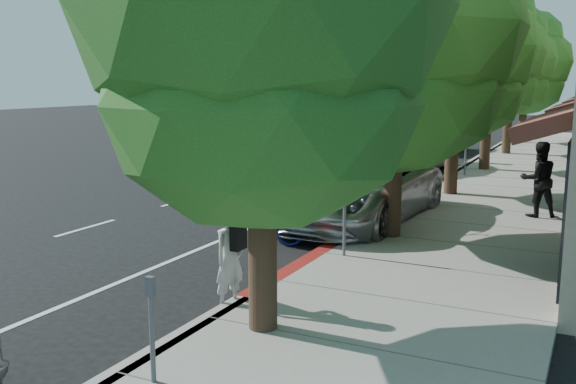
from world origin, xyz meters
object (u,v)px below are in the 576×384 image
Objects in this scene: street_tree_3 at (490,55)px; dark_suv_far at (442,137)px; street_tree_1 at (397,33)px; pedestrian at (539,179)px; silver_suv at (356,189)px; bicycle at (317,226)px; street_tree_0 at (261,16)px; cyclist at (230,260)px; street_tree_4 at (511,62)px; dark_sedan at (401,153)px; street_tree_5 at (526,64)px; white_pickup at (410,150)px; street_tree_2 at (456,52)px.

dark_suv_far is (-3.10, 6.29, -3.71)m from street_tree_3.
street_tree_1 is 5.66m from pedestrian.
bicycle is at bearing -85.30° from silver_suv.
street_tree_1 is at bearing 25.50° from pedestrian.
cyclist is (-0.99, 0.74, -3.58)m from street_tree_0.
pedestrian is at bearing -10.34° from cyclist.
street_tree_1 is 4.43m from bicycle.
bicycle is at bearing -82.24° from dark_suv_far.
street_tree_4 reaches higher than bicycle.
street_tree_5 is at bearing 76.83° from dark_sedan.
dark_suv_far is at bearing -118.49° from street_tree_5.
street_tree_3 is at bearing -99.80° from pedestrian.
street_tree_3 reaches higher than white_pickup.
cyclist reaches higher than dark_sedan.
street_tree_1 reaches higher than street_tree_4.
white_pickup is at bearing -84.11° from dark_suv_far.
street_tree_1 is at bearing -75.93° from white_pickup.
street_tree_5 is at bearing -19.96° from bicycle.
street_tree_4 is 4.29× the size of cyclist.
cyclist is 0.90× the size of bicycle.
street_tree_0 is 4.01× the size of bicycle.
street_tree_5 is 4.01× the size of bicycle.
street_tree_3 is 4.60m from white_pickup.
silver_suv is 16.87m from dark_suv_far.
street_tree_5 reaches higher than dark_suv_far.
street_tree_4 is 3.85× the size of bicycle.
silver_suv reaches higher than dark_suv_far.
bicycle is at bearing -95.65° from street_tree_3.
bicycle is 12.22m from white_pickup.
bicycle is (-1.30, -1.14, -4.07)m from street_tree_1.
street_tree_1 is 4.21m from silver_suv.
pedestrian is (2.70, -2.41, -3.28)m from street_tree_2.
street_tree_3 is 4.96m from dark_sedan.
bicycle is (-1.30, -13.14, -4.00)m from street_tree_3.
street_tree_0 is 3.83× the size of pedestrian.
dark_suv_far is (-3.10, 18.29, -3.78)m from street_tree_1.
silver_suv is at bearing -107.28° from street_tree_2.
dark_sedan is at bearing -9.49° from bicycle.
street_tree_4 is 1.11× the size of silver_suv.
street_tree_2 is 1.03× the size of street_tree_4.
bicycle is at bearing -84.21° from dark_sedan.
dark_suv_far is (-1.80, 19.43, 0.30)m from bicycle.
street_tree_1 is 1.09× the size of street_tree_4.
white_pickup is (-1.26, 9.50, -0.01)m from silver_suv.
street_tree_4 is at bearing 9.83° from cyclist.
bicycle is at bearing -100.32° from street_tree_2.
street_tree_0 is at bearing -90.00° from street_tree_5.
white_pickup is (-1.36, 12.14, 0.39)m from bicycle.
street_tree_4 is 15.02m from pedestrian.
cyclist is 9.59m from pedestrian.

